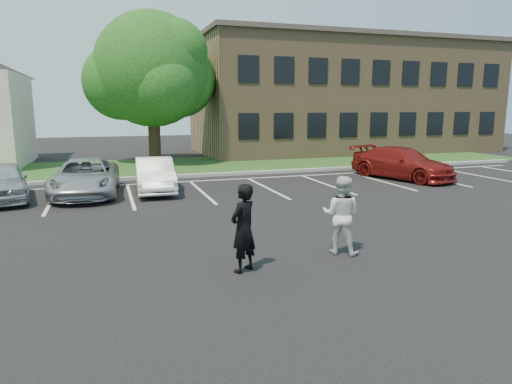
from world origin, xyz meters
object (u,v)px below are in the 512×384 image
man_white_shirt (341,215)px  tree (153,72)px  car_silver_minivan (86,177)px  car_red_compact (402,163)px  man_black_suit (243,228)px  car_white_sedan (155,175)px  car_silver_west (1,182)px  office_building (343,96)px

man_white_shirt → tree: bearing=-43.5°
car_silver_minivan → car_red_compact: size_ratio=0.98×
tree → man_black_suit: size_ratio=4.71×
car_white_sedan → car_red_compact: size_ratio=0.80×
car_white_sedan → car_silver_minivan: bearing=-178.4°
man_black_suit → car_silver_west: man_black_suit is taller
office_building → tree: bearing=-164.8°
car_red_compact → car_silver_west: bearing=160.1°
office_building → car_silver_minivan: size_ratio=4.44×
car_white_sedan → man_white_shirt: bearing=-68.3°
car_silver_west → car_white_sedan: car_silver_west is taller
car_red_compact → office_building: bearing=53.4°
tree → car_red_compact: (10.49, -9.60, -4.60)m
man_white_shirt → car_silver_west: (-8.80, 9.26, -0.21)m
man_black_suit → man_white_shirt: size_ratio=1.01×
tree → man_black_suit: bearing=-90.8°
office_building → man_black_suit: bearing=-122.9°
man_white_shirt → car_white_sedan: man_white_shirt is taller
tree → car_silver_minivan: bearing=-111.7°
car_silver_minivan → car_white_sedan: bearing=3.2°
man_black_suit → car_silver_minivan: bearing=-105.6°
office_building → car_white_sedan: size_ratio=5.43×
man_black_suit → man_white_shirt: 2.55m
car_white_sedan → tree: bearing=85.9°
man_black_suit → car_silver_west: size_ratio=0.45×
office_building → car_silver_west: 25.41m
man_black_suit → car_white_sedan: (-0.78, 9.85, -0.25)m
man_black_suit → car_silver_west: bearing=-91.7°
tree → car_silver_minivan: 11.00m
tree → man_white_shirt: bearing=-83.2°
tree → car_white_sedan: tree is taller
tree → car_white_sedan: (-1.06, -9.30, -4.67)m
man_black_suit → car_silver_minivan: 10.46m
office_building → man_white_shirt: 26.12m
car_white_sedan → car_red_compact: 11.55m
tree → car_silver_minivan: size_ratio=1.74×
car_silver_minivan → tree: bearing=72.2°
office_building → car_white_sedan: (-15.78, -13.31, -3.48)m
car_silver_west → car_silver_minivan: bearing=-6.3°
man_white_shirt → car_white_sedan: (-3.30, 9.41, -0.24)m
car_silver_west → car_red_compact: 17.05m
tree → car_white_sedan: 10.46m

